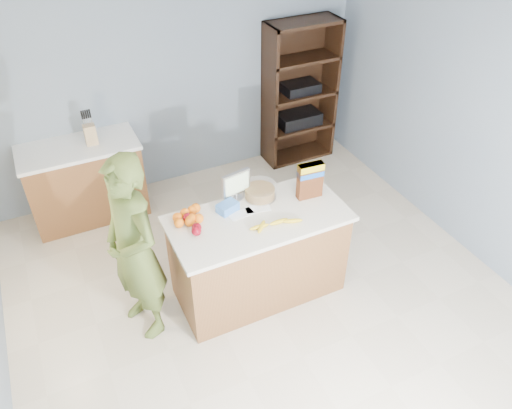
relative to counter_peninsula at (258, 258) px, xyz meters
name	(u,v)px	position (x,y,z in m)	size (l,w,h in m)	color
floor	(272,311)	(0.00, -0.30, -0.42)	(4.50, 5.00, 0.02)	beige
walls	(277,160)	(0.00, -0.30, 1.24)	(4.52, 5.02, 2.51)	gray
counter_peninsula	(258,258)	(0.00, 0.00, 0.00)	(1.56, 0.76, 0.90)	brown
back_cabinet	(86,181)	(-1.20, 1.90, 0.04)	(1.24, 0.62, 0.90)	brown
shelving_unit	(298,95)	(1.55, 2.05, 0.45)	(0.90, 0.40, 1.80)	black
person	(134,251)	(-1.07, 0.08, 0.45)	(0.63, 0.41, 1.73)	#4A5A24
knife_block	(90,134)	(-1.04, 1.87, 0.60)	(0.12, 0.10, 0.31)	tan
envelopes	(250,211)	(-0.04, 0.10, 0.49)	(0.40, 0.15, 0.00)	white
bananas	(273,224)	(0.06, -0.16, 0.50)	(0.47, 0.17, 0.04)	yellow
apples	(194,225)	(-0.56, 0.09, 0.53)	(0.10, 0.28, 0.08)	maroon
oranges	(189,217)	(-0.55, 0.21, 0.53)	(0.28, 0.24, 0.08)	orange
blue_carton	(228,207)	(-0.21, 0.19, 0.52)	(0.18, 0.12, 0.08)	blue
salad_bowl	(260,191)	(0.14, 0.26, 0.54)	(0.30, 0.30, 0.13)	#267219
tv	(236,184)	(-0.06, 0.32, 0.64)	(0.28, 0.12, 0.28)	silver
cereal_box	(310,178)	(0.54, 0.07, 0.68)	(0.24, 0.10, 0.34)	#592B14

